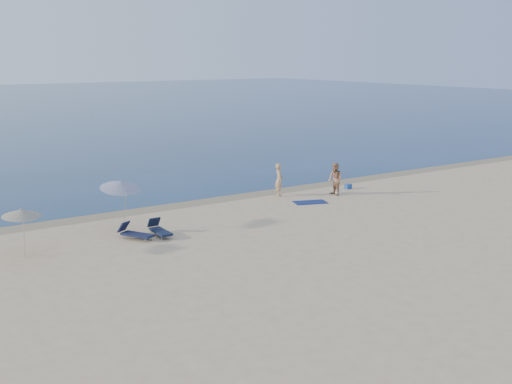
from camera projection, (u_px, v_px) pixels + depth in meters
wet_sand_strip at (237, 197)px, 37.70m from camera, size 240.00×1.60×0.00m
person_left at (279, 180)px, 37.72m from camera, size 0.74×0.85×1.96m
person_right at (335, 179)px, 37.92m from camera, size 0.83×1.01×1.94m
beach_towel at (310, 202)px, 36.22m from camera, size 2.07×1.59×0.03m
white_bag at (339, 191)px, 38.70m from camera, size 0.34×0.30×0.27m
blue_cooler at (348, 186)px, 39.95m from camera, size 0.44×0.33×0.30m
umbrella_near at (120, 185)px, 30.25m from camera, size 1.95×1.98×2.55m
umbrella_far at (21, 213)px, 26.25m from camera, size 1.78×1.80×2.10m
lounger_left at (135, 233)px, 28.97m from camera, size 1.31×1.77×0.75m
lounger_right at (159, 230)px, 29.53m from camera, size 0.61×1.71×0.75m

